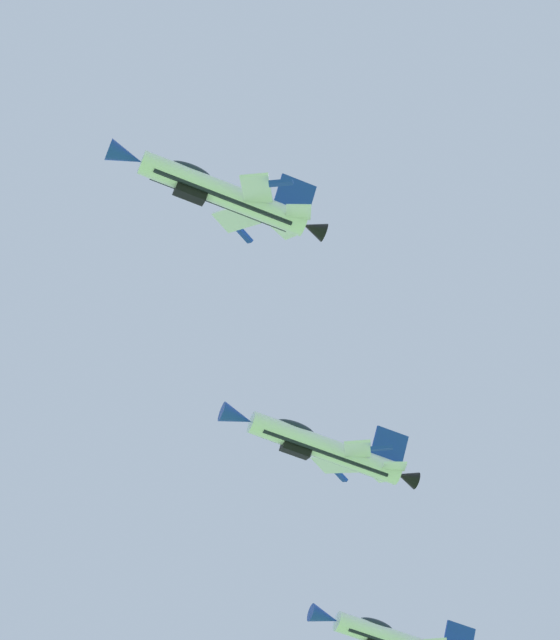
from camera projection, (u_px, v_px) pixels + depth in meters
name	position (u px, v px, depth m)	size (l,w,h in m)	color
fighter_jet_right_wing	(220.00, 192.00, 94.17)	(14.01, 10.66, 6.90)	white
fighter_jet_left_outer	(322.00, 447.00, 102.86)	(14.01, 10.66, 6.90)	white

